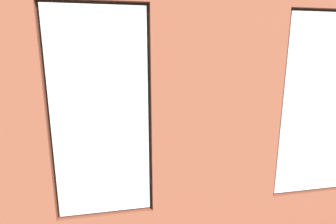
% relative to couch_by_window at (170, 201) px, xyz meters
% --- Properties ---
extents(ground_plane, '(6.97, 6.55, 0.10)m').
position_rel_couch_by_window_xyz_m(ground_plane, '(-0.36, -2.24, -0.38)').
color(ground_plane, brown).
extents(brick_wall_with_windows, '(6.37, 0.30, 3.54)m').
position_rel_couch_by_window_xyz_m(brick_wall_with_windows, '(-0.36, 0.65, 1.43)').
color(brick_wall_with_windows, '#9E5138').
rests_on(brick_wall_with_windows, ground_plane).
extents(couch_by_window, '(1.99, 0.87, 0.80)m').
position_rel_couch_by_window_xyz_m(couch_by_window, '(0.00, 0.00, 0.00)').
color(couch_by_window, black).
rests_on(couch_by_window, ground_plane).
extents(couch_left, '(0.93, 1.86, 0.80)m').
position_rel_couch_by_window_xyz_m(couch_left, '(-2.84, -2.42, 0.00)').
color(couch_left, black).
rests_on(couch_left, ground_plane).
extents(coffee_table, '(1.51, 0.78, 0.41)m').
position_rel_couch_by_window_xyz_m(coffee_table, '(-0.26, -2.19, 0.03)').
color(coffee_table, '#A87547').
rests_on(coffee_table, ground_plane).
extents(cup_ceramic, '(0.09, 0.09, 0.10)m').
position_rel_couch_by_window_xyz_m(cup_ceramic, '(-0.37, -2.08, 0.13)').
color(cup_ceramic, '#4C4C51').
rests_on(cup_ceramic, coffee_table).
extents(candle_jar, '(0.08, 0.08, 0.12)m').
position_rel_couch_by_window_xyz_m(candle_jar, '(-0.67, -2.33, 0.14)').
color(candle_jar, '#B7333D').
rests_on(candle_jar, coffee_table).
extents(table_plant_small, '(0.16, 0.16, 0.25)m').
position_rel_couch_by_window_xyz_m(table_plant_small, '(-0.07, -2.29, 0.21)').
color(table_plant_small, beige).
rests_on(table_plant_small, coffee_table).
extents(remote_gray, '(0.17, 0.13, 0.02)m').
position_rel_couch_by_window_xyz_m(remote_gray, '(-0.26, -2.19, 0.09)').
color(remote_gray, '#59595B').
rests_on(remote_gray, coffee_table).
extents(remote_silver, '(0.14, 0.16, 0.02)m').
position_rel_couch_by_window_xyz_m(remote_silver, '(0.19, -2.08, 0.09)').
color(remote_silver, '#B2B2B7').
rests_on(remote_silver, coffee_table).
extents(media_console, '(1.25, 0.42, 0.47)m').
position_rel_couch_by_window_xyz_m(media_console, '(2.47, -2.22, -0.09)').
color(media_console, black).
rests_on(media_console, ground_plane).
extents(tv_flatscreen, '(1.07, 0.20, 0.71)m').
position_rel_couch_by_window_xyz_m(tv_flatscreen, '(2.47, -2.23, 0.50)').
color(tv_flatscreen, black).
rests_on(tv_flatscreen, media_console).
extents(papasan_chair, '(1.01, 1.01, 0.66)m').
position_rel_couch_by_window_xyz_m(papasan_chair, '(-0.48, -4.36, 0.10)').
color(papasan_chair, olive).
rests_on(papasan_chair, ground_plane).
extents(potted_plant_mid_room_small, '(0.30, 0.30, 0.46)m').
position_rel_couch_by_window_xyz_m(potted_plant_mid_room_small, '(-0.97, -2.96, -0.03)').
color(potted_plant_mid_room_small, beige).
rests_on(potted_plant_mid_room_small, ground_plane).
extents(potted_plant_beside_window_right, '(0.63, 0.62, 1.24)m').
position_rel_couch_by_window_xyz_m(potted_plant_beside_window_right, '(1.71, 0.10, 0.16)').
color(potted_plant_beside_window_right, '#47423D').
rests_on(potted_plant_beside_window_right, ground_plane).
extents(potted_plant_foreground_right, '(0.61, 0.61, 0.99)m').
position_rel_couch_by_window_xyz_m(potted_plant_foreground_right, '(2.17, -4.47, 0.32)').
color(potted_plant_foreground_right, gray).
rests_on(potted_plant_foreground_right, ground_plane).
extents(potted_plant_between_couches, '(0.66, 0.66, 1.06)m').
position_rel_couch_by_window_xyz_m(potted_plant_between_couches, '(-1.45, -0.05, 0.39)').
color(potted_plant_between_couches, '#47423D').
rests_on(potted_plant_between_couches, ground_plane).
extents(potted_plant_near_tv, '(0.70, 0.74, 1.28)m').
position_rel_couch_by_window_xyz_m(potted_plant_near_tv, '(1.92, -1.15, 0.44)').
color(potted_plant_near_tv, brown).
rests_on(potted_plant_near_tv, ground_plane).
extents(potted_plant_by_left_couch, '(0.26, 0.26, 0.45)m').
position_rel_couch_by_window_xyz_m(potted_plant_by_left_couch, '(-2.44, -3.78, -0.05)').
color(potted_plant_by_left_couch, brown).
rests_on(potted_plant_by_left_couch, ground_plane).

